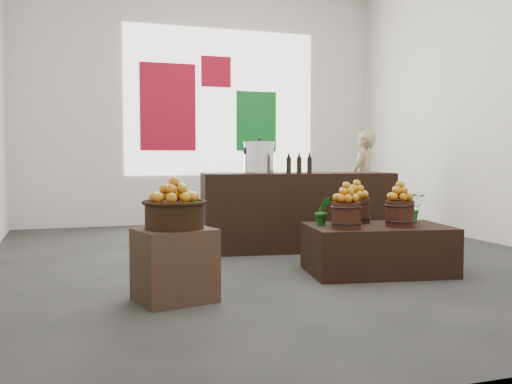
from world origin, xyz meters
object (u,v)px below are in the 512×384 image
object	(u,v)px
wicker_basket	(174,215)
display_table	(378,249)
stock_pot_left	(259,158)
counter	(297,211)
shopper	(363,181)
crate	(175,265)

from	to	relation	value
wicker_basket	display_table	world-z (taller)	wicker_basket
display_table	stock_pot_left	size ratio (longest dim) A/B	3.80
counter	wicker_basket	bearing A→B (deg)	-124.42
counter	stock_pot_left	distance (m)	0.78
display_table	wicker_basket	bearing A→B (deg)	-158.24
wicker_basket	counter	size ratio (longest dim) A/B	0.20
counter	shopper	distance (m)	2.05
wicker_basket	stock_pot_left	distance (m)	2.47
crate	stock_pot_left	bearing A→B (deg)	55.97
display_table	shopper	xyz separation A→B (m)	(1.38, 2.78, 0.51)
stock_pot_left	shopper	distance (m)	2.38
crate	display_table	size ratio (longest dim) A/B	0.43
wicker_basket	shopper	xyz separation A→B (m)	(3.40, 3.21, 0.08)
crate	counter	bearing A→B (deg)	47.09
wicker_basket	stock_pot_left	world-z (taller)	stock_pot_left
counter	shopper	bearing A→B (deg)	46.97
display_table	shopper	distance (m)	3.14
crate	display_table	distance (m)	2.06
crate	counter	size ratio (longest dim) A/B	0.25
wicker_basket	display_table	distance (m)	2.11
display_table	crate	bearing A→B (deg)	-158.24
stock_pot_left	shopper	size ratio (longest dim) A/B	0.23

